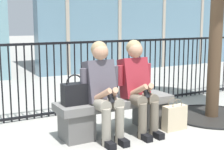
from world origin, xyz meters
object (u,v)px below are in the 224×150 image
at_px(stone_bench, 116,112).
at_px(handbag_on_bench, 75,93).
at_px(seated_person_companion, 138,84).
at_px(shopping_bag, 175,117).
at_px(seated_person_with_phone, 103,87).

distance_m(stone_bench, handbag_on_bench, 0.66).
distance_m(seated_person_companion, shopping_bag, 0.70).
xyz_separation_m(seated_person_with_phone, shopping_bag, (0.98, -0.19, -0.48)).
xyz_separation_m(stone_bench, seated_person_with_phone, (-0.25, -0.13, 0.38)).
height_order(seated_person_with_phone, shopping_bag, seated_person_with_phone).
distance_m(stone_bench, seated_person_companion, 0.47).
bearing_deg(seated_person_with_phone, stone_bench, 26.80).
bearing_deg(shopping_bag, seated_person_with_phone, 169.00).
bearing_deg(shopping_bag, stone_bench, 156.33).
distance_m(seated_person_companion, handbag_on_bench, 0.85).
relative_size(handbag_on_bench, shopping_bag, 0.85).
bearing_deg(seated_person_companion, handbag_on_bench, 171.91).
xyz_separation_m(seated_person_companion, shopping_bag, (0.48, -0.19, -0.48)).
height_order(stone_bench, handbag_on_bench, handbag_on_bench).
height_order(stone_bench, shopping_bag, stone_bench).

